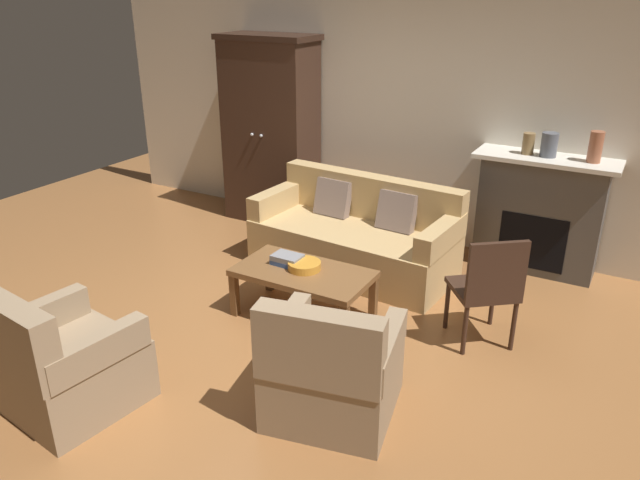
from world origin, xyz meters
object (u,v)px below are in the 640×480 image
at_px(fireplace, 539,213).
at_px(fruit_bowl, 304,266).
at_px(mantel_vase_bronze, 528,144).
at_px(armchair_near_left, 64,365).
at_px(mantel_vase_slate, 549,145).
at_px(side_chair_wooden, 488,285).
at_px(book_stack, 287,260).
at_px(mantel_vase_terracotta, 596,147).
at_px(armchair_near_right, 332,372).
at_px(couch, 356,237).
at_px(armoire, 271,131).
at_px(coffee_table, 303,277).

bearing_deg(fireplace, fruit_bowl, -128.38).
relative_size(mantel_vase_bronze, armchair_near_left, 0.22).
xyz_separation_m(mantel_vase_slate, side_chair_wooden, (-0.05, -1.56, -0.72)).
height_order(book_stack, mantel_vase_terracotta, mantel_vase_terracotta).
distance_m(armchair_near_left, armchair_near_right, 1.71).
distance_m(fireplace, couch, 1.73).
distance_m(fireplace, mantel_vase_terracotta, 0.79).
distance_m(book_stack, side_chair_wooden, 1.61).
xyz_separation_m(fireplace, book_stack, (-1.64, -1.84, -0.11)).
bearing_deg(mantel_vase_bronze, mantel_vase_slate, 0.00).
relative_size(mantel_vase_terracotta, armchair_near_right, 0.30).
bearing_deg(book_stack, mantel_vase_terracotta, 42.06).
height_order(fireplace, armoire, armoire).
distance_m(mantel_vase_bronze, armchair_near_left, 4.23).
relative_size(fruit_bowl, armchair_near_left, 0.31).
xyz_separation_m(armchair_near_right, side_chair_wooden, (0.62, 1.28, 0.20)).
distance_m(armoire, side_chair_wooden, 3.31).
height_order(mantel_vase_bronze, mantel_vase_terracotta, mantel_vase_terracotta).
bearing_deg(couch, coffee_table, -87.66).
relative_size(couch, armchair_near_left, 2.24).
bearing_deg(mantel_vase_terracotta, fireplace, 177.30).
relative_size(mantel_vase_terracotta, side_chair_wooden, 0.30).
bearing_deg(mantel_vase_bronze, fruit_bowl, -125.05).
bearing_deg(coffee_table, mantel_vase_bronze, 55.48).
relative_size(fireplace, couch, 0.64).
height_order(fireplace, couch, fireplace).
bearing_deg(armoire, book_stack, -53.23).
height_order(armchair_near_left, armchair_near_right, same).
relative_size(mantel_vase_bronze, side_chair_wooden, 0.22).
xyz_separation_m(armoire, mantel_vase_slate, (2.95, 0.06, 0.19)).
distance_m(armchair_near_left, side_chair_wooden, 2.98).
bearing_deg(fireplace, couch, -151.12).
bearing_deg(coffee_table, book_stack, 167.02).
bearing_deg(fruit_bowl, armchair_near_left, -112.52).
bearing_deg(mantel_vase_bronze, armchair_near_left, -119.26).
height_order(book_stack, armchair_near_right, armchair_near_right).
distance_m(book_stack, mantel_vase_terracotta, 2.83).
height_order(couch, coffee_table, couch).
relative_size(fireplace, mantel_vase_slate, 5.81).
relative_size(couch, mantel_vase_slate, 9.11).
bearing_deg(side_chair_wooden, coffee_table, -168.03).
bearing_deg(coffee_table, mantel_vase_terracotta, 45.32).
distance_m(armoire, coffee_table, 2.43).
bearing_deg(armchair_near_right, side_chair_wooden, 64.16).
relative_size(coffee_table, mantel_vase_bronze, 5.68).
xyz_separation_m(armchair_near_left, armchair_near_right, (1.53, 0.77, 0.00)).
height_order(fireplace, mantel_vase_terracotta, mantel_vase_terracotta).
height_order(fireplace, coffee_table, fireplace).
height_order(coffee_table, mantel_vase_bronze, mantel_vase_bronze).
bearing_deg(side_chair_wooden, armchair_near_left, -136.44).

